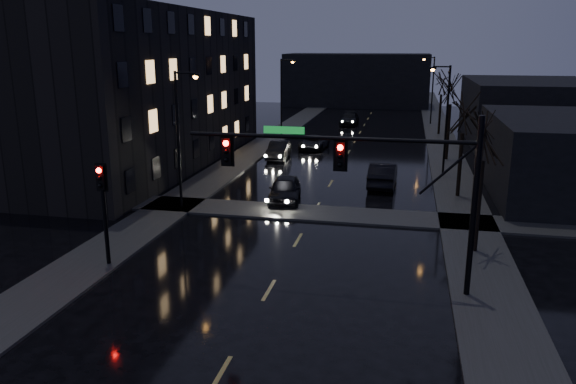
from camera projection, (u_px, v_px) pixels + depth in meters
The scene contains 22 objects.
sidewalk_left at pixel (249, 154), 49.46m from camera, with size 3.00×140.00×0.12m, color #2D2D2B.
sidewalk_right at pixel (448, 162), 46.05m from camera, with size 3.00×140.00×0.12m, color #2D2D2B.
sidewalk_cross at pixel (313, 213), 32.15m from camera, with size 40.00×3.00×0.12m, color #2D2D2B.
apartment_block at pixel (134, 89), 44.82m from camera, with size 12.00×30.00×12.00m, color black.
commercial_right_near at pixel (574, 157), 35.51m from camera, with size 10.00×14.00×5.00m, color black.
commercial_right_far at pixel (530, 111), 55.89m from camera, with size 12.00×18.00×6.00m, color black.
far_block at pixel (357, 80), 88.02m from camera, with size 22.00×10.00×8.00m, color black.
signal_mast at pixel (373, 169), 21.16m from camera, with size 11.11×0.41×7.00m.
signal_pole_left at pixel (103, 200), 23.91m from camera, with size 0.35×0.41×4.53m.
tree_near at pixel (486, 120), 24.64m from camera, with size 3.52×3.52×8.08m.
tree_mid_a at pixel (465, 105), 34.19m from camera, with size 3.30×3.30×7.58m.
tree_mid_b at pixel (452, 80), 45.34m from camera, with size 3.74×3.74×8.59m.
tree_far at pixel (442, 77), 58.72m from camera, with size 3.43×3.43×7.88m.
streetlight_l_near at pixel (181, 129), 32.00m from camera, with size 1.53×0.28×8.00m.
streetlight_l_far at pixel (283, 91), 57.53m from camera, with size 1.53×0.28×8.00m.
streetlight_r_mid at pixel (444, 111), 40.30m from camera, with size 1.53×0.28×8.00m.
streetlight_r_far at pixel (431, 85), 66.78m from camera, with size 1.53×0.28×8.00m.
oncoming_car_a at pixel (285, 189), 34.50m from camera, with size 1.85×4.61×1.57m, color black.
oncoming_car_b at pixel (279, 150), 47.50m from camera, with size 1.56×4.46×1.47m, color black.
oncoming_car_c at pixel (314, 142), 51.84m from camera, with size 2.15×4.66×1.30m, color black.
oncoming_car_d at pixel (349, 119), 67.54m from camera, with size 2.08×5.11×1.48m, color black.
lead_car at pixel (383, 175), 38.28m from camera, with size 1.74×4.99×1.64m, color black.
Camera 1 is at (5.00, -11.90, 9.45)m, focal length 35.00 mm.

